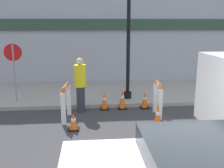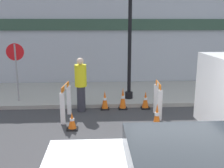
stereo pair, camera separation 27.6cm
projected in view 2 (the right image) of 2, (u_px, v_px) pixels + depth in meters
name	position (u px, v px, depth m)	size (l,w,h in m)	color
sidewalk_slab	(126.00, 93.00, 10.82)	(18.00, 3.53, 0.14)	#9E9B93
storefront_facade	(123.00, 26.00, 11.99)	(18.00, 0.22, 5.50)	#A3A8B2
stop_sign	(16.00, 63.00, 9.17)	(0.60, 0.09, 2.06)	gray
barricade_0	(66.00, 100.00, 7.92)	(0.23, 0.92, 1.09)	white
barricade_1	(158.00, 99.00, 8.15)	(0.17, 0.78, 1.10)	white
traffic_cone_0	(145.00, 100.00, 8.98)	(0.30, 0.30, 0.61)	black
traffic_cone_1	(123.00, 99.00, 8.93)	(0.30, 0.30, 0.74)	black
traffic_cone_2	(105.00, 101.00, 8.91)	(0.30, 0.30, 0.63)	black
traffic_cone_3	(157.00, 116.00, 7.31)	(0.30, 0.30, 0.71)	black
traffic_cone_4	(72.00, 121.00, 7.22)	(0.30, 0.30, 0.50)	black
person_worker	(81.00, 83.00, 8.57)	(0.55, 0.55, 1.79)	#33333D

